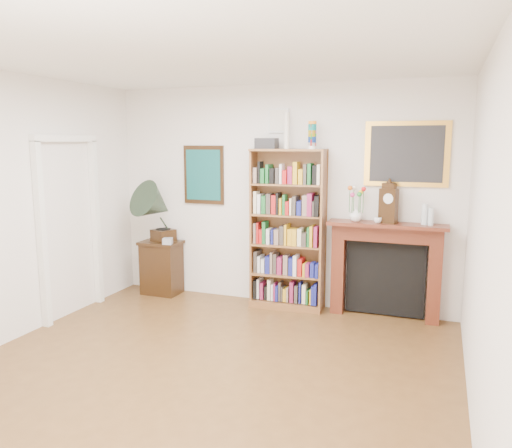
{
  "coord_description": "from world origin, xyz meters",
  "views": [
    {
      "loc": [
        1.95,
        -3.56,
        2.09
      ],
      "look_at": [
        0.03,
        1.6,
        1.18
      ],
      "focal_mm": 35.0,
      "sensor_mm": 36.0,
      "label": 1
    }
  ],
  "objects_px": {
    "mantel_clock": "(389,204)",
    "teacup": "(378,220)",
    "fireplace": "(386,262)",
    "bottle_right": "(431,217)",
    "bookshelf": "(287,221)",
    "side_cabinet": "(162,267)",
    "cd_stack": "(168,241)",
    "flower_vase": "(356,214)",
    "gramophone": "(157,207)",
    "bottle_left": "(425,214)"
  },
  "relations": [
    {
      "from": "mantel_clock",
      "to": "teacup",
      "type": "bearing_deg",
      "value": -140.24
    },
    {
      "from": "fireplace",
      "to": "bottle_right",
      "type": "height_order",
      "value": "bottle_right"
    },
    {
      "from": "bookshelf",
      "to": "side_cabinet",
      "type": "distance_m",
      "value": 1.95
    },
    {
      "from": "side_cabinet",
      "to": "cd_stack",
      "type": "distance_m",
      "value": 0.47
    },
    {
      "from": "mantel_clock",
      "to": "flower_vase",
      "type": "xyz_separation_m",
      "value": [
        -0.37,
        0.0,
        -0.14
      ]
    },
    {
      "from": "fireplace",
      "to": "bottle_right",
      "type": "relative_size",
      "value": 6.86
    },
    {
      "from": "mantel_clock",
      "to": "teacup",
      "type": "distance_m",
      "value": 0.22
    },
    {
      "from": "cd_stack",
      "to": "bottle_right",
      "type": "distance_m",
      "value": 3.34
    },
    {
      "from": "gramophone",
      "to": "mantel_clock",
      "type": "xyz_separation_m",
      "value": [
        2.99,
        0.16,
        0.16
      ]
    },
    {
      "from": "side_cabinet",
      "to": "teacup",
      "type": "xyz_separation_m",
      "value": [
        2.9,
        0.01,
        0.82
      ]
    },
    {
      "from": "side_cabinet",
      "to": "mantel_clock",
      "type": "height_order",
      "value": "mantel_clock"
    },
    {
      "from": "flower_vase",
      "to": "side_cabinet",
      "type": "bearing_deg",
      "value": -178.72
    },
    {
      "from": "bookshelf",
      "to": "flower_vase",
      "type": "height_order",
      "value": "bookshelf"
    },
    {
      "from": "cd_stack",
      "to": "bottle_left",
      "type": "xyz_separation_m",
      "value": [
        3.23,
        0.21,
        0.5
      ]
    },
    {
      "from": "mantel_clock",
      "to": "cd_stack",
      "type": "bearing_deg",
      "value": -158.41
    },
    {
      "from": "side_cabinet",
      "to": "teacup",
      "type": "height_order",
      "value": "teacup"
    },
    {
      "from": "mantel_clock",
      "to": "flower_vase",
      "type": "height_order",
      "value": "mantel_clock"
    },
    {
      "from": "cd_stack",
      "to": "gramophone",
      "type": "bearing_deg",
      "value": 172.25
    },
    {
      "from": "bottle_right",
      "to": "cd_stack",
      "type": "bearing_deg",
      "value": -176.68
    },
    {
      "from": "gramophone",
      "to": "flower_vase",
      "type": "distance_m",
      "value": 2.63
    },
    {
      "from": "flower_vase",
      "to": "bottle_left",
      "type": "bearing_deg",
      "value": 1.92
    },
    {
      "from": "bookshelf",
      "to": "flower_vase",
      "type": "xyz_separation_m",
      "value": [
        0.84,
        0.03,
        0.12
      ]
    },
    {
      "from": "cd_stack",
      "to": "teacup",
      "type": "distance_m",
      "value": 2.75
    },
    {
      "from": "fireplace",
      "to": "cd_stack",
      "type": "bearing_deg",
      "value": -175.74
    },
    {
      "from": "fireplace",
      "to": "gramophone",
      "type": "xyz_separation_m",
      "value": [
        -2.98,
        -0.22,
        0.54
      ]
    },
    {
      "from": "cd_stack",
      "to": "side_cabinet",
      "type": "bearing_deg",
      "value": 144.77
    },
    {
      "from": "bookshelf",
      "to": "bottle_left",
      "type": "relative_size",
      "value": 9.61
    },
    {
      "from": "flower_vase",
      "to": "teacup",
      "type": "relative_size",
      "value": 1.81
    },
    {
      "from": "fireplace",
      "to": "cd_stack",
      "type": "relative_size",
      "value": 11.43
    },
    {
      "from": "bottle_left",
      "to": "bottle_right",
      "type": "bearing_deg",
      "value": -18.73
    },
    {
      "from": "fireplace",
      "to": "bottle_left",
      "type": "height_order",
      "value": "bottle_left"
    },
    {
      "from": "fireplace",
      "to": "bottle_right",
      "type": "bearing_deg",
      "value": -7.17
    },
    {
      "from": "side_cabinet",
      "to": "mantel_clock",
      "type": "distance_m",
      "value": 3.18
    },
    {
      "from": "fireplace",
      "to": "bottle_left",
      "type": "relative_size",
      "value": 5.72
    },
    {
      "from": "bookshelf",
      "to": "teacup",
      "type": "bearing_deg",
      "value": -5.2
    },
    {
      "from": "gramophone",
      "to": "teacup",
      "type": "relative_size",
      "value": 9.49
    },
    {
      "from": "side_cabinet",
      "to": "flower_vase",
      "type": "relative_size",
      "value": 4.51
    },
    {
      "from": "mantel_clock",
      "to": "bottle_right",
      "type": "xyz_separation_m",
      "value": [
        0.47,
        0.0,
        -0.12
      ]
    },
    {
      "from": "cd_stack",
      "to": "teacup",
      "type": "height_order",
      "value": "teacup"
    },
    {
      "from": "bottle_right",
      "to": "flower_vase",
      "type": "bearing_deg",
      "value": -179.84
    },
    {
      "from": "bookshelf",
      "to": "bottle_right",
      "type": "xyz_separation_m",
      "value": [
        1.68,
        0.03,
        0.13
      ]
    },
    {
      "from": "gramophone",
      "to": "cd_stack",
      "type": "relative_size",
      "value": 7.15
    },
    {
      "from": "gramophone",
      "to": "mantel_clock",
      "type": "height_order",
      "value": "mantel_clock"
    },
    {
      "from": "teacup",
      "to": "bottle_left",
      "type": "distance_m",
      "value": 0.52
    },
    {
      "from": "fireplace",
      "to": "bottle_left",
      "type": "bearing_deg",
      "value": -5.0
    },
    {
      "from": "side_cabinet",
      "to": "mantel_clock",
      "type": "relative_size",
      "value": 1.59
    },
    {
      "from": "side_cabinet",
      "to": "fireplace",
      "type": "relative_size",
      "value": 0.54
    },
    {
      "from": "fireplace",
      "to": "teacup",
      "type": "distance_m",
      "value": 0.53
    },
    {
      "from": "fireplace",
      "to": "flower_vase",
      "type": "relative_size",
      "value": 8.4
    },
    {
      "from": "cd_stack",
      "to": "bottle_left",
      "type": "height_order",
      "value": "bottle_left"
    }
  ]
}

